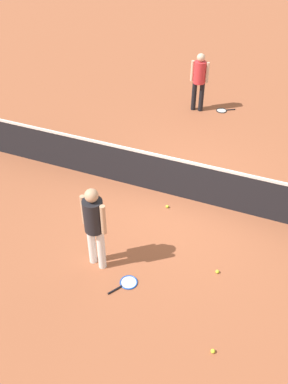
{
  "coord_description": "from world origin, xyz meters",
  "views": [
    {
      "loc": [
        1.94,
        -6.85,
        5.66
      ],
      "look_at": [
        -0.4,
        -1.22,
        0.9
      ],
      "focal_mm": 38.62,
      "sensor_mm": 36.0,
      "label": 1
    }
  ],
  "objects_px": {
    "tennis_ball_near_player": "(213,351)",
    "player_near_side": "(94,222)",
    "player_far_side": "(199,78)",
    "tennis_ball_midcourt": "(167,206)",
    "tennis_ball_by_net": "(217,272)",
    "tennis_racket_far_player": "(222,110)",
    "tennis_racket_near_player": "(127,283)"
  },
  "relations": [
    {
      "from": "player_far_side",
      "to": "tennis_racket_far_player",
      "type": "xyz_separation_m",
      "value": [
        0.73,
        0.23,
        -1.0
      ]
    },
    {
      "from": "tennis_ball_by_net",
      "to": "player_far_side",
      "type": "bearing_deg",
      "value": 110.16
    },
    {
      "from": "player_near_side",
      "to": "tennis_ball_near_player",
      "type": "xyz_separation_m",
      "value": [
        2.39,
        -0.91,
        -0.98
      ]
    },
    {
      "from": "tennis_racket_near_player",
      "to": "tennis_ball_midcourt",
      "type": "bearing_deg",
      "value": 91.66
    },
    {
      "from": "tennis_ball_by_net",
      "to": "tennis_ball_midcourt",
      "type": "relative_size",
      "value": 1.0
    },
    {
      "from": "tennis_racket_far_player",
      "to": "tennis_ball_midcourt",
      "type": "height_order",
      "value": "tennis_ball_midcourt"
    },
    {
      "from": "player_near_side",
      "to": "tennis_ball_by_net",
      "type": "relative_size",
      "value": 25.76
    },
    {
      "from": "tennis_ball_near_player",
      "to": "tennis_ball_midcourt",
      "type": "xyz_separation_m",
      "value": [
        -1.77,
        2.88,
        0.0
      ]
    },
    {
      "from": "tennis_ball_by_net",
      "to": "tennis_ball_midcourt",
      "type": "xyz_separation_m",
      "value": [
        -1.44,
        1.35,
        0.0
      ]
    },
    {
      "from": "player_far_side",
      "to": "tennis_racket_near_player",
      "type": "xyz_separation_m",
      "value": [
        0.81,
        -6.8,
        -1.0
      ]
    },
    {
      "from": "player_far_side",
      "to": "tennis_ball_midcourt",
      "type": "bearing_deg",
      "value": -80.77
    },
    {
      "from": "tennis_ball_by_net",
      "to": "tennis_ball_midcourt",
      "type": "height_order",
      "value": "same"
    },
    {
      "from": "player_near_side",
      "to": "tennis_ball_midcourt",
      "type": "bearing_deg",
      "value": 72.56
    },
    {
      "from": "tennis_ball_by_net",
      "to": "player_near_side",
      "type": "bearing_deg",
      "value": -163.28
    },
    {
      "from": "tennis_racket_far_player",
      "to": "tennis_ball_near_player",
      "type": "height_order",
      "value": "tennis_ball_near_player"
    },
    {
      "from": "player_near_side",
      "to": "tennis_racket_near_player",
      "type": "height_order",
      "value": "player_near_side"
    },
    {
      "from": "tennis_ball_midcourt",
      "to": "player_near_side",
      "type": "bearing_deg",
      "value": -107.44
    },
    {
      "from": "player_far_side",
      "to": "tennis_ball_near_player",
      "type": "xyz_separation_m",
      "value": [
        2.52,
        -7.5,
        -0.98
      ]
    },
    {
      "from": "tennis_ball_near_player",
      "to": "player_far_side",
      "type": "bearing_deg",
      "value": 108.59
    },
    {
      "from": "player_near_side",
      "to": "player_far_side",
      "type": "height_order",
      "value": "same"
    },
    {
      "from": "tennis_racket_near_player",
      "to": "tennis_ball_near_player",
      "type": "relative_size",
      "value": 8.89
    },
    {
      "from": "tennis_ball_near_player",
      "to": "tennis_racket_near_player",
      "type": "bearing_deg",
      "value": 157.88
    },
    {
      "from": "tennis_ball_near_player",
      "to": "tennis_ball_by_net",
      "type": "bearing_deg",
      "value": 102.22
    },
    {
      "from": "tennis_racket_near_player",
      "to": "tennis_ball_near_player",
      "type": "bearing_deg",
      "value": -22.12
    },
    {
      "from": "tennis_ball_near_player",
      "to": "tennis_ball_by_net",
      "type": "relative_size",
      "value": 1.0
    },
    {
      "from": "tennis_racket_near_player",
      "to": "tennis_ball_by_net",
      "type": "height_order",
      "value": "tennis_ball_by_net"
    },
    {
      "from": "tennis_racket_near_player",
      "to": "player_far_side",
      "type": "bearing_deg",
      "value": 96.82
    },
    {
      "from": "player_near_side",
      "to": "tennis_ball_near_player",
      "type": "bearing_deg",
      "value": -20.84
    },
    {
      "from": "tennis_ball_midcourt",
      "to": "tennis_racket_near_player",
      "type": "bearing_deg",
      "value": -88.34
    },
    {
      "from": "tennis_ball_midcourt",
      "to": "tennis_ball_by_net",
      "type": "bearing_deg",
      "value": -43.19
    },
    {
      "from": "tennis_ball_near_player",
      "to": "player_near_side",
      "type": "bearing_deg",
      "value": 159.16
    },
    {
      "from": "tennis_racket_near_player",
      "to": "tennis_ball_near_player",
      "type": "height_order",
      "value": "tennis_ball_near_player"
    }
  ]
}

